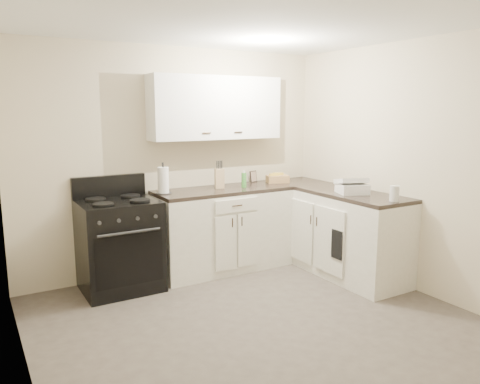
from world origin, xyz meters
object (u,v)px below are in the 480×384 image
paper_towel (163,180)px  countertop_grill (352,189)px  knife_block (219,178)px  wicker_basket (277,179)px  stove (120,246)px

paper_towel → countertop_grill: bearing=-30.4°
knife_block → paper_towel: paper_towel is taller
knife_block → wicker_basket: size_ratio=0.86×
knife_block → stove: bearing=-157.9°
stove → countertop_grill: countertop_grill is taller
stove → paper_towel: 0.81m
stove → wicker_basket: wicker_basket is taller
stove → wicker_basket: size_ratio=3.56×
wicker_basket → countertop_grill: bearing=-76.8°
knife_block → paper_towel: (-0.68, -0.01, 0.03)m
stove → knife_block: 1.33m
wicker_basket → knife_block: bearing=-179.3°
knife_block → wicker_basket: knife_block is taller
stove → paper_towel: bearing=7.3°
stove → paper_towel: (0.51, 0.07, 0.62)m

